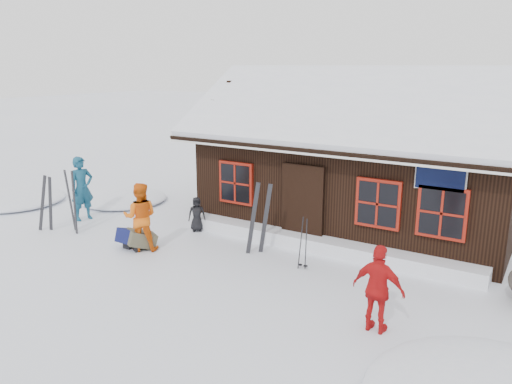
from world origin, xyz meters
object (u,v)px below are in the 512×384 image
(skier_orange_right, at_px, (378,289))
(skier_crouched, at_px, (197,214))
(ski_pair_left, at_px, (46,204))
(backpack_blue, at_px, (132,240))
(skier_teal, at_px, (82,188))
(skier_orange_left, at_px, (140,217))
(ski_poles, at_px, (303,244))
(backpack_olive, at_px, (141,242))

(skier_orange_right, relative_size, skier_crouched, 1.62)
(ski_pair_left, distance_m, backpack_blue, 2.94)
(skier_teal, bearing_deg, skier_crouched, -61.13)
(skier_orange_right, xyz_separation_m, ski_pair_left, (-9.39, 0.46, -0.02))
(skier_orange_right, bearing_deg, skier_teal, -6.89)
(skier_orange_left, relative_size, skier_orange_right, 1.09)
(skier_orange_left, xyz_separation_m, ski_pair_left, (-3.23, -0.27, -0.09))
(ski_pair_left, distance_m, ski_poles, 7.24)
(backpack_blue, bearing_deg, skier_orange_right, -6.32)
(backpack_blue, bearing_deg, skier_teal, 162.96)
(skier_crouched, xyz_separation_m, ski_pair_left, (-3.48, -2.12, 0.28))
(skier_orange_right, bearing_deg, ski_poles, -34.46)
(skier_teal, relative_size, skier_crouched, 1.96)
(skier_teal, height_order, backpack_olive, skier_teal)
(skier_orange_left, relative_size, backpack_olive, 2.58)
(ski_poles, height_order, backpack_blue, ski_poles)
(skier_orange_left, xyz_separation_m, skier_orange_right, (6.16, -0.73, -0.07))
(skier_orange_left, height_order, backpack_blue, skier_orange_left)
(backpack_blue, bearing_deg, skier_crouched, 71.72)
(ski_pair_left, bearing_deg, skier_orange_right, -15.44)
(ski_pair_left, relative_size, ski_poles, 1.29)
(ski_pair_left, bearing_deg, skier_teal, 77.34)
(skier_orange_left, bearing_deg, backpack_blue, -40.91)
(ski_pair_left, xyz_separation_m, backpack_olive, (3.19, 0.29, -0.57))
(skier_orange_left, xyz_separation_m, skier_crouched, (0.25, 1.86, -0.37))
(skier_orange_right, distance_m, backpack_blue, 6.60)
(ski_pair_left, relative_size, backpack_blue, 2.46)
(skier_orange_right, bearing_deg, backpack_blue, -3.53)
(skier_orange_left, bearing_deg, ski_poles, 159.67)
(skier_crouched, bearing_deg, ski_poles, -51.57)
(skier_crouched, relative_size, ski_poles, 0.77)
(skier_crouched, bearing_deg, skier_teal, 156.09)
(ski_pair_left, bearing_deg, backpack_blue, -6.59)
(backpack_blue, xyz_separation_m, backpack_olive, (0.32, -0.01, 0.00))
(skier_teal, relative_size, backpack_blue, 2.89)
(skier_crouched, height_order, backpack_olive, skier_crouched)
(skier_orange_right, xyz_separation_m, backpack_olive, (-6.21, 0.75, -0.59))
(skier_orange_right, relative_size, ski_pair_left, 0.97)
(skier_orange_right, height_order, backpack_olive, skier_orange_right)
(skier_teal, height_order, ski_pair_left, skier_teal)
(skier_crouched, xyz_separation_m, backpack_blue, (-0.61, -1.82, -0.30))
(skier_orange_right, xyz_separation_m, ski_poles, (-2.27, 1.75, -0.19))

